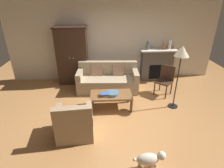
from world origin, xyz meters
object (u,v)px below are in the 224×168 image
object	(u,v)px
book_stack	(105,95)
couch	(108,80)
armchair_near_left	(75,123)
dog	(150,159)
mantel_vase_slate	(148,45)
armoire	(72,56)
mantel_vase_terracotta	(164,46)
coffee_table	(111,96)
mantel_vase_cream	(170,45)
fruit_bowl	(112,93)
fireplace	(157,64)
floor_lamp	(181,55)
side_chair_wooden	(165,78)

from	to	relation	value
book_stack	couch	bearing A→B (deg)	84.34
armchair_near_left	book_stack	bearing A→B (deg)	54.97
dog	mantel_vase_slate	bearing A→B (deg)	77.83
couch	armchair_near_left	distance (m)	2.33
armoire	book_stack	distance (m)	2.18
mantel_vase_terracotta	dog	world-z (taller)	mantel_vase_terracotta
dog	armoire	bearing A→B (deg)	114.57
coffee_table	book_stack	xyz separation A→B (m)	(-0.16, -0.08, 0.09)
coffee_table	mantel_vase_cream	xyz separation A→B (m)	(2.13, 1.83, 0.89)
armoire	couch	world-z (taller)	armoire
fruit_bowl	book_stack	size ratio (longest dim) A/B	1.29
fireplace	book_stack	bearing A→B (deg)	-134.88
fireplace	floor_lamp	world-z (taller)	floor_lamp
side_chair_wooden	dog	bearing A→B (deg)	-112.93
book_stack	side_chair_wooden	size ratio (longest dim) A/B	0.29
fireplace	floor_lamp	xyz separation A→B (m)	(-0.03, -1.90, 0.91)
couch	coffee_table	distance (m)	1.13
armoire	mantel_vase_slate	size ratio (longest dim) A/B	6.49
book_stack	floor_lamp	bearing A→B (deg)	0.75
fireplace	book_stack	size ratio (longest dim) A/B	4.87
dog	book_stack	bearing A→B (deg)	109.77
book_stack	mantel_vase_slate	size ratio (longest dim) A/B	0.87
dog	floor_lamp	bearing A→B (deg)	59.17
mantel_vase_slate	floor_lamp	bearing A→B (deg)	-79.47
side_chair_wooden	armoire	bearing A→B (deg)	160.14
fireplace	mantel_vase_slate	distance (m)	0.80
armchair_near_left	floor_lamp	bearing A→B (deg)	21.27
mantel_vase_slate	armchair_near_left	xyz separation A→B (m)	(-2.22, -2.88, -0.95)
mantel_vase_cream	side_chair_wooden	xyz separation A→B (m)	(-0.43, -1.11, -0.75)
mantel_vase_cream	floor_lamp	xyz separation A→B (m)	(-0.41, -1.88, 0.22)
fruit_bowl	mantel_vase_terracotta	xyz separation A→B (m)	(1.90, 1.86, 0.79)
fruit_bowl	mantel_vase_terracotta	distance (m)	2.77
armchair_near_left	side_chair_wooden	bearing A→B (deg)	34.79
book_stack	armchair_near_left	xyz separation A→B (m)	(-0.68, -0.98, -0.14)
mantel_vase_terracotta	mantel_vase_slate	bearing A→B (deg)	180.00
side_chair_wooden	couch	bearing A→B (deg)	166.78
fruit_bowl	floor_lamp	distance (m)	1.97
armoire	mantel_vase_cream	size ratio (longest dim) A/B	6.91
mantel_vase_cream	dog	xyz separation A→B (m)	(-1.59, -3.86, -1.01)
coffee_table	armchair_near_left	world-z (taller)	armchair_near_left
book_stack	mantel_vase_terracotta	xyz separation A→B (m)	(2.10, 1.91, 0.79)
armchair_near_left	dog	size ratio (longest dim) A/B	1.53
floor_lamp	dog	xyz separation A→B (m)	(-1.18, -1.98, -1.23)
armoire	mantel_vase_cream	distance (m)	3.34
couch	side_chair_wooden	xyz separation A→B (m)	(1.75, -0.41, 0.19)
fireplace	armchair_near_left	xyz separation A→B (m)	(-2.60, -2.90, -0.25)
fireplace	dog	world-z (taller)	fireplace
coffee_table	floor_lamp	size ratio (longest dim) A/B	0.64
coffee_table	mantel_vase_slate	world-z (taller)	mantel_vase_slate
mantel_vase_cream	coffee_table	bearing A→B (deg)	-139.44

